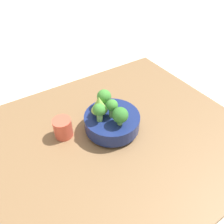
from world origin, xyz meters
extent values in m
plane|color=beige|center=(0.00, 0.00, 0.00)|extent=(6.00, 6.00, 0.00)
cube|color=brown|center=(0.00, 0.00, 0.02)|extent=(0.99, 0.87, 0.04)
cylinder|color=navy|center=(0.01, -0.03, 0.05)|extent=(0.10, 0.10, 0.01)
cylinder|color=navy|center=(0.01, -0.03, 0.09)|extent=(0.22, 0.22, 0.06)
cylinder|color=#609347|center=(0.06, -0.04, 0.13)|extent=(0.02, 0.02, 0.04)
sphere|color=#387A2D|center=(0.06, -0.04, 0.17)|extent=(0.05, 0.05, 0.05)
cylinder|color=#7AB256|center=(0.05, -0.07, 0.13)|extent=(0.02, 0.02, 0.02)
cone|color=#84AD47|center=(0.05, -0.07, 0.17)|extent=(0.06, 0.06, 0.06)
cylinder|color=#7AB256|center=(0.01, -0.10, 0.13)|extent=(0.03, 0.03, 0.03)
sphere|color=#387A2D|center=(0.01, -0.10, 0.17)|extent=(0.06, 0.06, 0.06)
cylinder|color=#6BA34C|center=(0.01, 0.02, 0.13)|extent=(0.02, 0.02, 0.02)
sphere|color=#2D6B28|center=(0.01, 0.02, 0.16)|extent=(0.06, 0.06, 0.06)
cylinder|color=#609347|center=(0.01, -0.03, 0.13)|extent=(0.02, 0.02, 0.04)
sphere|color=#387A2D|center=(0.01, -0.03, 0.17)|extent=(0.05, 0.05, 0.05)
cylinder|color=#C64C38|center=(0.19, -0.11, 0.08)|extent=(0.07, 0.07, 0.08)
camera|label=1|loc=(0.35, 0.49, 0.69)|focal=35.00mm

